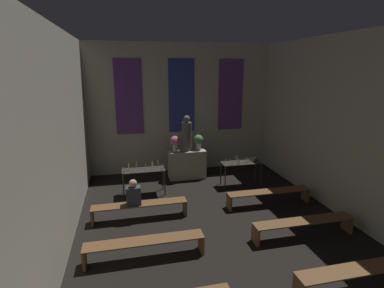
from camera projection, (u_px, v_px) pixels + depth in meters
wall_back at (181, 108)px, 10.88m from camera, size 6.87×0.16×4.61m
wall_left at (49, 153)px, 5.27m from camera, size 0.12×10.47×4.61m
wall_right at (372, 134)px, 6.74m from camera, size 0.12×10.47×4.61m
altar at (187, 164)px, 10.44m from camera, size 1.26×0.59×0.99m
statue at (187, 135)px, 10.18m from camera, size 0.34×0.34×1.21m
flower_vase_left at (175, 142)px, 10.15m from camera, size 0.33×0.33×0.52m
flower_vase_right at (198, 141)px, 10.33m from camera, size 0.33×0.33×0.52m
candle_rack_left at (144, 172)px, 9.02m from camera, size 1.28×0.50×0.98m
candle_rack_right at (241, 165)px, 9.70m from camera, size 1.28×0.50×0.98m
pew_second_right at (360, 273)px, 5.17m from camera, size 2.39×0.36×0.42m
pew_third_left at (145, 245)px, 6.00m from camera, size 2.39×0.36×0.42m
pew_third_right at (304, 224)px, 6.78m from camera, size 2.39×0.36×0.42m
pew_back_left at (140, 207)px, 7.61m from camera, size 2.39×0.36×0.42m
pew_back_right at (269, 194)px, 8.38m from camera, size 2.39×0.36×0.42m
person_seated at (134, 194)px, 7.48m from camera, size 0.36×0.24×0.66m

